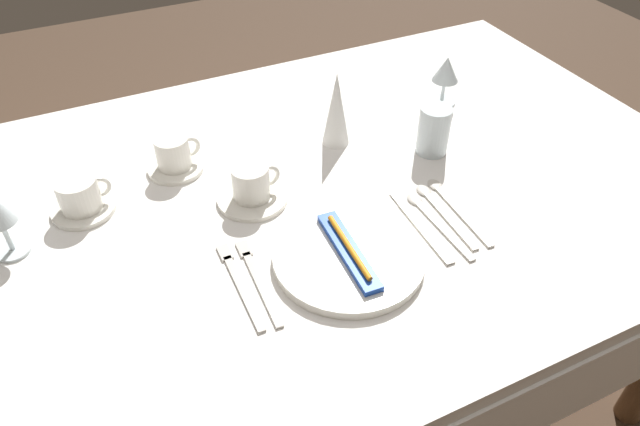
{
  "coord_description": "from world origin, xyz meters",
  "views": [
    {
      "loc": [
        -0.35,
        -0.87,
        1.51
      ],
      "look_at": [
        0.02,
        -0.1,
        0.76
      ],
      "focal_mm": 33.07,
      "sensor_mm": 36.0,
      "label": 1
    }
  ],
  "objects": [
    {
      "name": "ground_plane",
      "position": [
        0.0,
        0.0,
        0.0
      ],
      "size": [
        6.0,
        6.0,
        0.0
      ],
      "primitive_type": "plane",
      "color": "#4C3828"
    },
    {
      "name": "dining_table",
      "position": [
        0.0,
        0.0,
        0.66
      ],
      "size": [
        1.8,
        1.11,
        0.74
      ],
      "color": "white",
      "rests_on": "ground"
    },
    {
      "name": "dinner_plate",
      "position": [
        0.02,
        -0.22,
        0.75
      ],
      "size": [
        0.28,
        0.28,
        0.02
      ],
      "primitive_type": "cylinder",
      "color": "white",
      "rests_on": "dining_table"
    },
    {
      "name": "toothbrush_package",
      "position": [
        0.02,
        -0.22,
        0.77
      ],
      "size": [
        0.05,
        0.21,
        0.02
      ],
      "color": "blue",
      "rests_on": "dinner_plate"
    },
    {
      "name": "fork_outer",
      "position": [
        -0.15,
        -0.19,
        0.74
      ],
      "size": [
        0.03,
        0.22,
        0.0
      ],
      "color": "beige",
      "rests_on": "dining_table"
    },
    {
      "name": "fork_inner",
      "position": [
        -0.18,
        -0.18,
        0.74
      ],
      "size": [
        0.02,
        0.22,
        0.0
      ],
      "color": "beige",
      "rests_on": "dining_table"
    },
    {
      "name": "dinner_knife",
      "position": [
        0.18,
        -0.2,
        0.74
      ],
      "size": [
        0.03,
        0.22,
        0.0
      ],
      "color": "beige",
      "rests_on": "dining_table"
    },
    {
      "name": "spoon_soup",
      "position": [
        0.22,
        -0.19,
        0.74
      ],
      "size": [
        0.03,
        0.21,
        0.01
      ],
      "color": "beige",
      "rests_on": "dining_table"
    },
    {
      "name": "spoon_dessert",
      "position": [
        0.25,
        -0.17,
        0.74
      ],
      "size": [
        0.03,
        0.21,
        0.01
      ],
      "color": "beige",
      "rests_on": "dining_table"
    },
    {
      "name": "spoon_tea",
      "position": [
        0.28,
        -0.17,
        0.74
      ],
      "size": [
        0.03,
        0.22,
        0.01
      ],
      "color": "beige",
      "rests_on": "dining_table"
    },
    {
      "name": "saucer_left",
      "position": [
        -0.08,
        0.02,
        0.74
      ],
      "size": [
        0.14,
        0.14,
        0.01
      ],
      "primitive_type": "cylinder",
      "color": "white",
      "rests_on": "dining_table"
    },
    {
      "name": "coffee_cup_left",
      "position": [
        -0.08,
        0.02,
        0.79
      ],
      "size": [
        0.1,
        0.08,
        0.07
      ],
      "color": "white",
      "rests_on": "saucer_left"
    },
    {
      "name": "saucer_right",
      "position": [
        -0.19,
        0.19,
        0.74
      ],
      "size": [
        0.12,
        0.12,
        0.01
      ],
      "primitive_type": "cylinder",
      "color": "white",
      "rests_on": "dining_table"
    },
    {
      "name": "coffee_cup_right",
      "position": [
        -0.19,
        0.19,
        0.78
      ],
      "size": [
        0.1,
        0.07,
        0.07
      ],
      "color": "white",
      "rests_on": "saucer_right"
    },
    {
      "name": "saucer_far",
      "position": [
        -0.4,
        0.13,
        0.74
      ],
      "size": [
        0.13,
        0.13,
        0.01
      ],
      "primitive_type": "cylinder",
      "color": "white",
      "rests_on": "dining_table"
    },
    {
      "name": "coffee_cup_far",
      "position": [
        -0.39,
        0.13,
        0.78
      ],
      "size": [
        0.1,
        0.08,
        0.07
      ],
      "color": "white",
      "rests_on": "saucer_far"
    },
    {
      "name": "wine_glass_left",
      "position": [
        0.49,
        0.18,
        0.82
      ],
      "size": [
        0.07,
        0.07,
        0.12
      ],
      "color": "silver",
      "rests_on": "dining_table"
    },
    {
      "name": "drink_tumbler",
      "position": [
        0.34,
        0.01,
        0.79
      ],
      "size": [
        0.07,
        0.07,
        0.11
      ],
      "color": "silver",
      "rests_on": "dining_table"
    },
    {
      "name": "napkin_folded",
      "position": [
        0.17,
        0.13,
        0.83
      ],
      "size": [
        0.06,
        0.06,
        0.17
      ],
      "primitive_type": "cone",
      "color": "white",
      "rests_on": "dining_table"
    }
  ]
}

